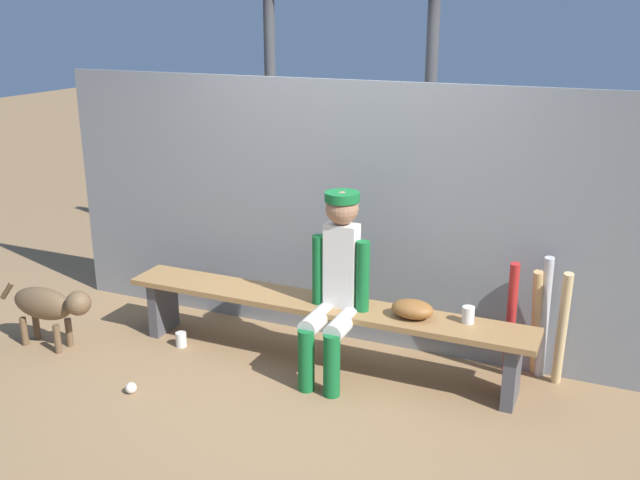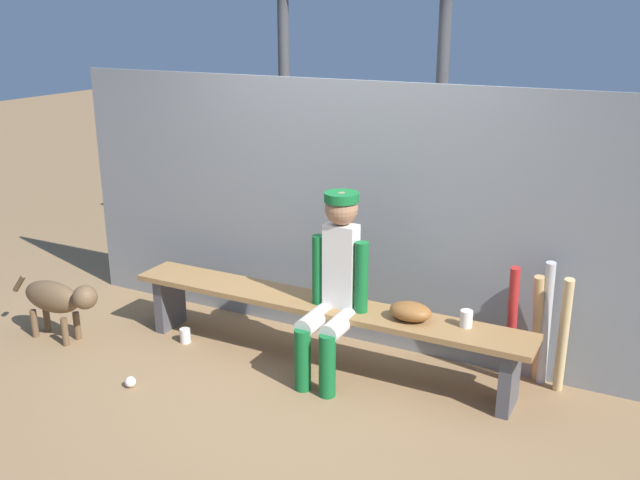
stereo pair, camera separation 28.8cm
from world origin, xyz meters
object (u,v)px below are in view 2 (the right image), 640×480
at_px(dugout_bench, 320,314).
at_px(bat_aluminum_red, 512,326).
at_px(baseball_glove, 410,311).
at_px(player_seated, 334,281).
at_px(scoreboard, 367,7).
at_px(bat_wood_tan, 538,329).
at_px(baseball, 130,382).
at_px(cup_on_ground, 185,336).
at_px(bat_aluminum_silver, 546,324).
at_px(bat_wood_natural, 563,336).
at_px(dog, 58,299).
at_px(cup_on_bench, 466,319).

distance_m(dugout_bench, bat_aluminum_red, 1.29).
bearing_deg(baseball_glove, bat_aluminum_red, 28.03).
bearing_deg(bat_aluminum_red, player_seated, -158.97).
bearing_deg(scoreboard, dugout_bench, -76.63).
distance_m(dugout_bench, scoreboard, 2.59).
height_order(dugout_bench, bat_wood_tan, bat_wood_tan).
relative_size(baseball, cup_on_ground, 0.67).
distance_m(baseball_glove, bat_aluminum_silver, 0.89).
height_order(player_seated, scoreboard, scoreboard).
height_order(baseball_glove, cup_on_ground, baseball_glove).
xyz_separation_m(bat_wood_natural, scoreboard, (-1.94, 1.22, 2.01)).
bearing_deg(bat_aluminum_silver, bat_aluminum_red, -157.95).
bearing_deg(player_seated, baseball_glove, 11.91).
bearing_deg(cup_on_ground, bat_aluminum_red, 12.02).
bearing_deg(dog, dugout_bench, 16.37).
relative_size(player_seated, baseball, 17.15).
bearing_deg(baseball, bat_aluminum_silver, 27.86).
height_order(bat_aluminum_red, cup_on_bench, bat_aluminum_red).
xyz_separation_m(bat_aluminum_red, cup_on_bench, (-0.24, -0.25, 0.10)).
bearing_deg(cup_on_bench, dugout_bench, -176.24).
height_order(bat_aluminum_red, scoreboard, scoreboard).
xyz_separation_m(bat_aluminum_silver, bat_wood_natural, (0.12, -0.07, -0.03)).
bearing_deg(dog, bat_aluminum_red, 15.48).
bearing_deg(baseball, cup_on_ground, 97.12).
xyz_separation_m(player_seated, cup_on_ground, (-1.21, -0.07, -0.63)).
distance_m(dugout_bench, cup_on_ground, 1.12).
distance_m(baseball_glove, bat_aluminum_red, 0.68).
distance_m(dugout_bench, bat_aluminum_silver, 1.51).
relative_size(bat_wood_tan, bat_wood_natural, 0.97).
relative_size(player_seated, cup_on_ground, 11.54).
bearing_deg(dog, baseball, -18.41).
xyz_separation_m(bat_wood_tan, scoreboard, (-1.78, 1.16, 2.02)).
height_order(player_seated, cup_on_ground, player_seated).
distance_m(player_seated, scoreboard, 2.46).
height_order(bat_aluminum_red, bat_aluminum_silver, bat_aluminum_silver).
bearing_deg(dog, player_seated, 12.43).
bearing_deg(dog, bat_wood_tan, 16.03).
bearing_deg(bat_wood_tan, cup_on_ground, -166.99).
relative_size(bat_aluminum_red, bat_wood_tan, 1.06).
bearing_deg(bat_wood_natural, dugout_bench, -168.36).
bearing_deg(dugout_bench, bat_wood_natural, 11.64).
relative_size(baseball, cup_on_bench, 0.67).
relative_size(baseball_glove, bat_aluminum_red, 0.33).
height_order(dugout_bench, scoreboard, scoreboard).
distance_m(bat_wood_natural, scoreboard, 3.05).
bearing_deg(dog, bat_wood_natural, 14.26).
distance_m(bat_aluminum_red, cup_on_ground, 2.39).
xyz_separation_m(cup_on_ground, cup_on_bench, (2.07, 0.24, 0.47)).
height_order(baseball, cup_on_bench, cup_on_bench).
bearing_deg(player_seated, bat_aluminum_silver, 21.18).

